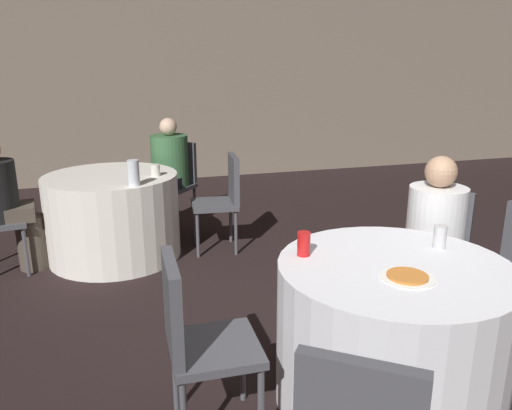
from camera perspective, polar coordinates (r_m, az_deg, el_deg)
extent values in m
plane|color=black|center=(3.00, 14.78, -18.56)|extent=(16.00, 16.00, 0.00)
cube|color=#7A6B5B|center=(7.39, -5.88, 13.91)|extent=(16.00, 0.06, 2.80)
cylinder|color=silver|center=(2.66, 15.09, -13.95)|extent=(1.14, 1.14, 0.74)
cylinder|color=white|center=(4.54, -15.97, -1.25)|extent=(1.14, 1.14, 0.74)
cube|color=#47474C|center=(3.26, 26.90, -8.25)|extent=(0.47, 0.47, 0.04)
cylinder|color=#4C4C51|center=(3.15, 27.05, -13.77)|extent=(0.03, 0.03, 0.41)
cylinder|color=#4C4C51|center=(3.32, 22.24, -11.56)|extent=(0.03, 0.03, 0.41)
cylinder|color=#4C4C51|center=(3.57, 25.84, -10.02)|extent=(0.03, 0.03, 0.41)
cube|color=#47474C|center=(3.43, 19.41, -6.22)|extent=(0.57, 0.57, 0.04)
cube|color=#47474C|center=(3.52, 20.39, -1.73)|extent=(0.29, 0.31, 0.42)
cylinder|color=#4C4C51|center=(3.34, 21.31, -11.27)|extent=(0.03, 0.03, 0.41)
cylinder|color=#4C4C51|center=(3.40, 15.60, -10.24)|extent=(0.03, 0.03, 0.41)
cylinder|color=#4C4C51|center=(3.65, 22.29, -9.02)|extent=(0.03, 0.03, 0.41)
cylinder|color=#4C4C51|center=(3.70, 17.06, -8.13)|extent=(0.03, 0.03, 0.41)
cube|color=#47474C|center=(2.36, -4.73, -15.97)|extent=(0.41, 0.41, 0.04)
cube|color=#47474C|center=(2.22, -9.53, -11.40)|extent=(0.06, 0.38, 0.42)
cylinder|color=#4C4C51|center=(2.65, -1.51, -17.74)|extent=(0.03, 0.03, 0.41)
cylinder|color=#4C4C51|center=(2.38, 0.56, -22.16)|extent=(0.03, 0.03, 0.41)
cylinder|color=#4C4C51|center=(2.60, -9.21, -18.62)|extent=(0.03, 0.03, 0.41)
cube|color=#47474C|center=(4.53, -4.78, 0.07)|extent=(0.44, 0.44, 0.04)
cube|color=#47474C|center=(4.49, -2.56, 3.03)|extent=(0.09, 0.38, 0.42)
cylinder|color=#4C4C51|center=(4.42, -6.67, -3.46)|extent=(0.03, 0.03, 0.41)
cylinder|color=#4C4C51|center=(4.74, -6.98, -2.10)|extent=(0.03, 0.03, 0.41)
cylinder|color=#4C4C51|center=(4.45, -2.30, -3.20)|extent=(0.03, 0.03, 0.41)
cylinder|color=#4C4C51|center=(4.77, -2.91, -1.87)|extent=(0.03, 0.03, 0.41)
cube|color=#47474C|center=(5.20, -9.68, 2.03)|extent=(0.56, 0.56, 0.04)
cube|color=#47474C|center=(5.30, -8.69, 4.89)|extent=(0.32, 0.29, 0.42)
cylinder|color=#4C4C51|center=(5.03, -9.05, -1.09)|extent=(0.03, 0.03, 0.41)
cylinder|color=#4C4C51|center=(5.22, -12.15, -0.61)|extent=(0.03, 0.03, 0.41)
cylinder|color=#4C4C51|center=(5.30, -7.01, -0.11)|extent=(0.03, 0.03, 0.41)
cylinder|color=#4C4C51|center=(5.49, -10.03, 0.32)|extent=(0.03, 0.03, 0.41)
cube|color=#47474C|center=(4.52, -27.24, -1.75)|extent=(0.44, 0.44, 0.04)
cylinder|color=#4C4C51|center=(4.74, -24.74, -3.54)|extent=(0.03, 0.03, 0.41)
cylinder|color=#4C4C51|center=(4.41, -24.80, -4.93)|extent=(0.03, 0.03, 0.41)
cylinder|color=#282828|center=(3.31, 18.25, -10.81)|extent=(0.24, 0.24, 0.45)
cube|color=#282828|center=(3.30, 19.12, -5.74)|extent=(0.46, 0.47, 0.12)
cylinder|color=white|center=(3.34, 19.83, -2.08)|extent=(0.36, 0.36, 0.48)
sphere|color=tan|center=(3.26, 20.39, 3.58)|extent=(0.19, 0.19, 0.19)
cylinder|color=#4C4238|center=(4.57, -24.17, -3.91)|extent=(0.24, 0.24, 0.45)
cube|color=#4C4238|center=(4.49, -25.97, -0.75)|extent=(0.36, 0.35, 0.12)
cylinder|color=black|center=(5.08, -10.97, -0.78)|extent=(0.24, 0.24, 0.45)
cube|color=black|center=(5.10, -10.41, 2.51)|extent=(0.48, 0.47, 0.12)
cylinder|color=#38663D|center=(5.14, -9.82, 5.02)|extent=(0.37, 0.37, 0.51)
sphere|color=#DBB293|center=(5.09, -10.01, 8.81)|extent=(0.17, 0.17, 0.17)
cylinder|color=white|center=(2.36, 16.90, -7.96)|extent=(0.25, 0.25, 0.01)
cylinder|color=orange|center=(2.36, 16.92, -7.76)|extent=(0.18, 0.18, 0.01)
cylinder|color=silver|center=(2.77, 20.30, -3.43)|extent=(0.07, 0.07, 0.12)
cylinder|color=red|center=(2.51, 5.48, -4.44)|extent=(0.07, 0.07, 0.12)
cylinder|color=silver|center=(3.99, -13.82, 3.57)|extent=(0.09, 0.09, 0.20)
cylinder|color=silver|center=(4.31, -11.42, 3.92)|extent=(0.08, 0.08, 0.10)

